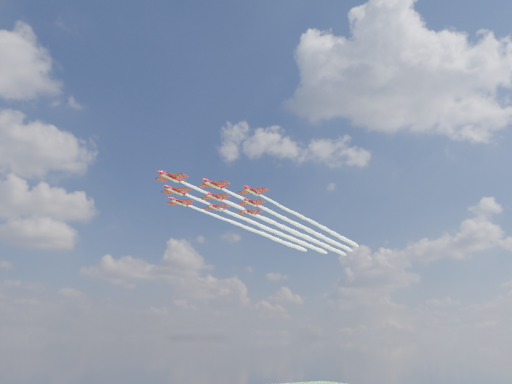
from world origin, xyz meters
TOP-DOWN VIEW (x-y plane):
  - jet_lead at (27.49, 13.71)m, footprint 97.95×54.86m
  - jet_row2_port at (39.98, 13.10)m, footprint 97.95×54.86m
  - jet_row2_starb at (33.85, 24.47)m, footprint 97.95×54.86m
  - jet_row3_port at (52.46, 12.50)m, footprint 97.95×54.86m
  - jet_row3_centre at (46.33, 23.87)m, footprint 97.95×54.86m
  - jet_row3_starb at (40.20, 35.24)m, footprint 97.95×54.86m
  - jet_row4_port at (58.82, 23.26)m, footprint 97.95×54.86m
  - jet_row4_starb at (52.69, 34.63)m, footprint 97.95×54.86m
  - jet_tail at (65.18, 34.03)m, footprint 97.95×54.86m

SIDE VIEW (x-z plane):
  - jet_lead at x=27.49m, z-range 82.83..85.41m
  - jet_row2_port at x=39.98m, z-range 82.83..85.41m
  - jet_row2_starb at x=33.85m, z-range 82.83..85.41m
  - jet_row3_port at x=52.46m, z-range 82.83..85.41m
  - jet_row3_centre at x=46.33m, z-range 82.83..85.41m
  - jet_row3_starb at x=40.20m, z-range 82.83..85.41m
  - jet_row4_port at x=58.82m, z-range 82.83..85.41m
  - jet_row4_starb at x=52.69m, z-range 82.83..85.41m
  - jet_tail at x=65.18m, z-range 82.83..85.41m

